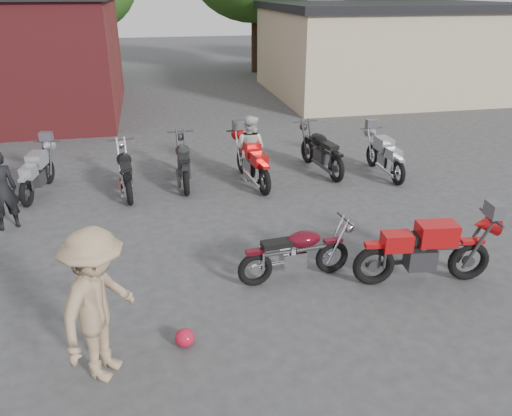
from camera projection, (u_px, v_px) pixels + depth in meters
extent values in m
plane|color=#363639|center=(296.00, 302.00, 7.50)|extent=(90.00, 90.00, 0.00)
cube|color=tan|center=(388.00, 52.00, 21.82)|extent=(10.00, 8.00, 3.50)
ellipsoid|color=#AD122B|center=(185.00, 338.00, 6.55)|extent=(0.29, 0.29, 0.24)
imported|color=black|center=(1.00, 190.00, 9.49)|extent=(0.69, 0.59, 1.60)
imported|color=silver|center=(250.00, 148.00, 11.95)|extent=(0.99, 0.96, 1.61)
imported|color=#9B8060|center=(99.00, 306.00, 5.75)|extent=(1.25, 1.45, 1.95)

